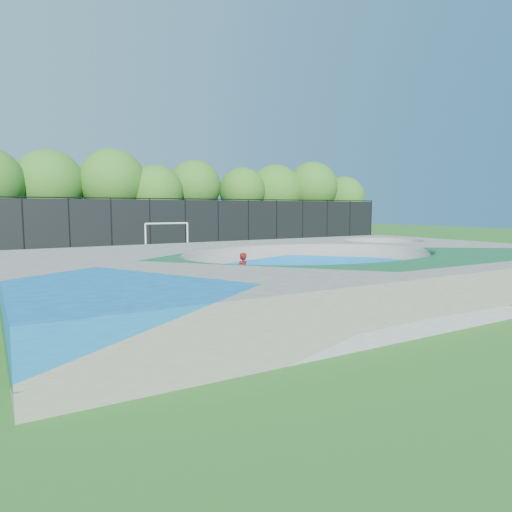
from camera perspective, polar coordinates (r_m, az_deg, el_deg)
The scene contains 7 objects.
ground at distance 18.57m, azimuth 7.09°, elevation -4.07°, with size 120.00×120.00×0.00m, color #205B19.
skate_deck at distance 18.46m, azimuth 7.12°, elevation -1.77°, with size 22.00×14.00×1.50m, color gray.
skater at distance 17.32m, azimuth -1.73°, elevation -2.15°, with size 0.57×0.37×1.56m, color #AB120D.
skateboard at distance 17.44m, azimuth -1.72°, elevation -4.60°, with size 0.78×0.22×0.05m, color black.
soccer_goal at distance 33.89m, azimuth -11.07°, elevation 2.99°, with size 3.31×0.12×2.19m.
fence at distance 37.19m, azimuth -13.12°, elevation 4.10°, with size 48.09×0.09×4.04m.
treeline at distance 42.85m, azimuth -11.28°, elevation 8.29°, with size 52.21×7.20×8.31m.
Camera 1 is at (-11.22, -14.44, 3.23)m, focal length 32.00 mm.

